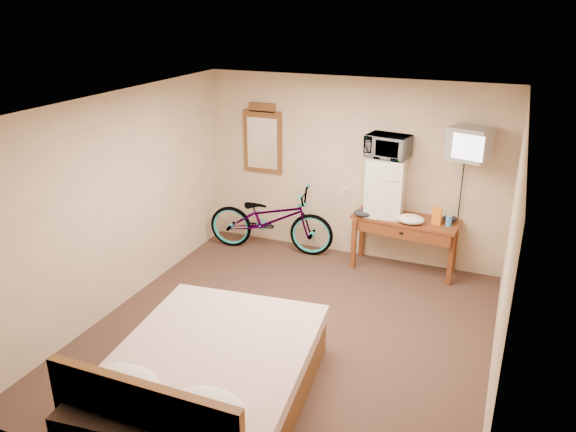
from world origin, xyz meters
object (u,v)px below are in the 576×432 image
at_px(microwave, 388,146).
at_px(mini_fridge, 385,186).
at_px(desk, 405,227).
at_px(bicycle, 271,219).
at_px(wall_mirror, 263,139).
at_px(bed, 207,379).
at_px(crt_television, 469,144).
at_px(blue_cup, 449,221).

bearing_deg(microwave, mini_fridge, -113.67).
height_order(desk, bicycle, bicycle).
distance_m(microwave, wall_mirror, 1.87).
distance_m(bicycle, bed, 3.43).
distance_m(mini_fridge, microwave, 0.54).
bearing_deg(bed, desk, 72.54).
xyz_separation_m(wall_mirror, bed, (1.11, -3.64, -1.26)).
distance_m(wall_mirror, bed, 4.01).
distance_m(crt_television, bed, 4.10).
height_order(crt_television, bicycle, crt_television).
bearing_deg(mini_fridge, wall_mirror, 173.71).
height_order(microwave, wall_mirror, wall_mirror).
relative_size(mini_fridge, microwave, 1.46).
distance_m(desk, microwave, 1.09).
bearing_deg(blue_cup, crt_television, 21.08).
bearing_deg(bed, mini_fridge, 77.65).
relative_size(desk, bed, 0.59).
bearing_deg(crt_television, bed, -117.20).
relative_size(desk, mini_fridge, 1.81).
bearing_deg(bicycle, desk, -96.11).
distance_m(microwave, bicycle, 2.00).
xyz_separation_m(desk, bed, (-1.06, -3.37, -0.34)).
bearing_deg(crt_television, desk, -178.13).
xyz_separation_m(mini_fridge, bicycle, (-1.60, -0.12, -0.66)).
height_order(mini_fridge, bed, mini_fridge).
relative_size(desk, bicycle, 0.77).
bearing_deg(mini_fridge, crt_television, -2.67).
height_order(desk, wall_mirror, wall_mirror).
bearing_deg(microwave, desk, -2.57).
bearing_deg(microwave, blue_cup, 3.49).
bearing_deg(wall_mirror, blue_cup, -6.36).
bearing_deg(mini_fridge, microwave, 56.31).
xyz_separation_m(desk, microwave, (-0.31, 0.07, 1.05)).
bearing_deg(bed, wall_mirror, 106.91).
xyz_separation_m(microwave, bed, (-0.75, -3.43, -1.39)).
relative_size(microwave, blue_cup, 3.94).
relative_size(mini_fridge, bed, 0.33).
relative_size(mini_fridge, wall_mirror, 0.78).
relative_size(microwave, bicycle, 0.29).
xyz_separation_m(blue_cup, bicycle, (-2.46, -0.02, -0.34)).
bearing_deg(crt_television, mini_fridge, 177.33).
bearing_deg(mini_fridge, blue_cup, -6.52).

